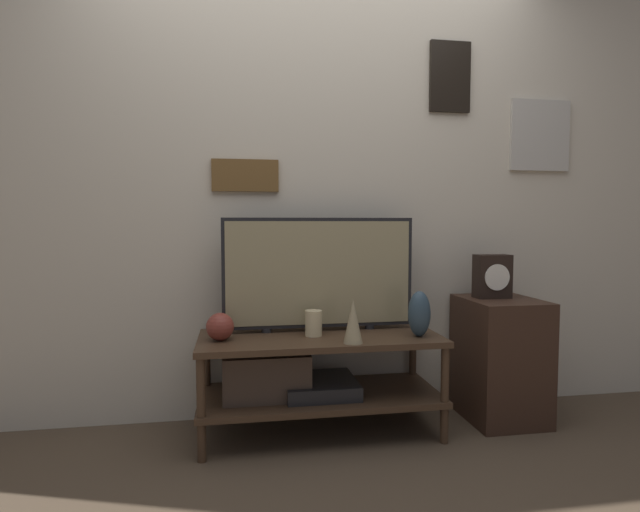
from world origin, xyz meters
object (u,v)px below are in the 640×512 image
(vase_round_glass, at_px, (220,327))
(candle_jar, at_px, (314,323))
(vase_urn_stoneware, at_px, (419,314))
(mantel_clock, at_px, (492,276))
(television, at_px, (319,273))
(vase_slim_bronze, at_px, (353,321))

(vase_round_glass, distance_m, candle_jar, 0.46)
(candle_jar, bearing_deg, vase_urn_stoneware, -11.12)
(candle_jar, bearing_deg, vase_round_glass, -177.14)
(mantel_clock, bearing_deg, candle_jar, -175.86)
(vase_round_glass, distance_m, vase_urn_stoneware, 0.98)
(vase_round_glass, height_order, candle_jar, vase_round_glass)
(television, distance_m, vase_round_glass, 0.57)
(vase_slim_bronze, relative_size, mantel_clock, 0.88)
(candle_jar, relative_size, mantel_clock, 0.54)
(television, relative_size, mantel_clock, 4.22)
(vase_round_glass, bearing_deg, mantel_clock, 3.74)
(television, distance_m, vase_slim_bronze, 0.38)
(candle_jar, bearing_deg, vase_slim_bronze, -48.89)
(vase_round_glass, xyz_separation_m, vase_urn_stoneware, (0.97, -0.08, 0.05))
(television, xyz_separation_m, candle_jar, (-0.05, -0.12, -0.24))
(vase_urn_stoneware, bearing_deg, mantel_clock, 19.82)
(candle_jar, xyz_separation_m, mantel_clock, (1.00, 0.07, 0.21))
(television, bearing_deg, mantel_clock, -2.61)
(vase_round_glass, height_order, mantel_clock, mantel_clock)
(vase_slim_bronze, relative_size, candle_jar, 1.63)
(vase_urn_stoneware, height_order, candle_jar, vase_urn_stoneware)
(television, relative_size, vase_urn_stoneware, 4.39)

